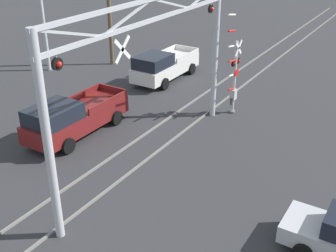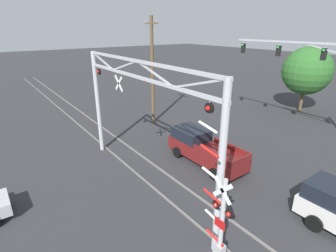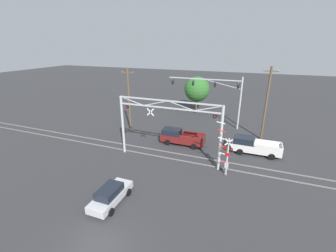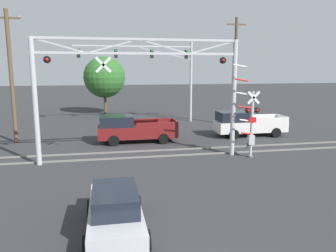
{
  "view_description": "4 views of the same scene",
  "coord_description": "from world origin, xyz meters",
  "px_view_note": "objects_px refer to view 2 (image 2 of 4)",
  "views": [
    {
      "loc": [
        -13.01,
        3.74,
        9.38
      ],
      "look_at": [
        -0.34,
        11.62,
        2.06
      ],
      "focal_mm": 45.0,
      "sensor_mm": 36.0,
      "label": 1
    },
    {
      "loc": [
        11.03,
        6.24,
        8.32
      ],
      "look_at": [
        -1.33,
        15.29,
        2.5
      ],
      "focal_mm": 28.0,
      "sensor_mm": 36.0,
      "label": 2
    },
    {
      "loc": [
        8.08,
        -8.4,
        12.32
      ],
      "look_at": [
        0.4,
        11.53,
        4.46
      ],
      "focal_mm": 24.0,
      "sensor_mm": 36.0,
      "label": 3
    },
    {
      "loc": [
        -1.92,
        -5.91,
        5.24
      ],
      "look_at": [
        1.33,
        11.05,
        2.19
      ],
      "focal_mm": 35.0,
      "sensor_mm": 36.0,
      "label": 4
    }
  ],
  "objects_px": {
    "background_tree_beyond_span": "(307,71)",
    "crossing_signal_mast": "(219,228)",
    "crossing_gantry": "(139,109)",
    "pickup_truck_lead": "(203,148)",
    "utility_pole_left": "(152,71)",
    "traffic_signal_span": "(336,72)"
  },
  "relations": [
    {
      "from": "background_tree_beyond_span",
      "to": "crossing_signal_mast",
      "type": "bearing_deg",
      "value": -68.41
    },
    {
      "from": "crossing_signal_mast",
      "to": "background_tree_beyond_span",
      "type": "height_order",
      "value": "background_tree_beyond_span"
    },
    {
      "from": "crossing_gantry",
      "to": "pickup_truck_lead",
      "type": "xyz_separation_m",
      "value": [
        -0.03,
        4.6,
        -3.48
      ]
    },
    {
      "from": "pickup_truck_lead",
      "to": "utility_pole_left",
      "type": "bearing_deg",
      "value": 169.15
    },
    {
      "from": "crossing_signal_mast",
      "to": "pickup_truck_lead",
      "type": "height_order",
      "value": "crossing_signal_mast"
    },
    {
      "from": "crossing_gantry",
      "to": "background_tree_beyond_span",
      "type": "bearing_deg",
      "value": 95.45
    },
    {
      "from": "crossing_gantry",
      "to": "background_tree_beyond_span",
      "type": "relative_size",
      "value": 1.75
    },
    {
      "from": "crossing_gantry",
      "to": "traffic_signal_span",
      "type": "xyz_separation_m",
      "value": [
        3.55,
        12.99,
        1.08
      ]
    },
    {
      "from": "utility_pole_left",
      "to": "pickup_truck_lead",
      "type": "bearing_deg",
      "value": -10.85
    },
    {
      "from": "crossing_signal_mast",
      "to": "background_tree_beyond_span",
      "type": "relative_size",
      "value": 0.83
    },
    {
      "from": "utility_pole_left",
      "to": "background_tree_beyond_span",
      "type": "height_order",
      "value": "utility_pole_left"
    },
    {
      "from": "crossing_gantry",
      "to": "crossing_signal_mast",
      "type": "height_order",
      "value": "crossing_gantry"
    },
    {
      "from": "pickup_truck_lead",
      "to": "utility_pole_left",
      "type": "distance_m",
      "value": 9.22
    },
    {
      "from": "traffic_signal_span",
      "to": "background_tree_beyond_span",
      "type": "distance_m",
      "value": 9.26
    },
    {
      "from": "pickup_truck_lead",
      "to": "background_tree_beyond_span",
      "type": "bearing_deg",
      "value": 96.94
    },
    {
      "from": "traffic_signal_span",
      "to": "utility_pole_left",
      "type": "xyz_separation_m",
      "value": [
        -11.84,
        -6.8,
        -0.77
      ]
    },
    {
      "from": "crossing_signal_mast",
      "to": "traffic_signal_span",
      "type": "bearing_deg",
      "value": 101.75
    },
    {
      "from": "crossing_signal_mast",
      "to": "pickup_truck_lead",
      "type": "xyz_separation_m",
      "value": [
        -6.44,
        5.37,
        -1.02
      ]
    },
    {
      "from": "crossing_gantry",
      "to": "background_tree_beyond_span",
      "type": "xyz_separation_m",
      "value": [
        -1.94,
        20.33,
        -0.22
      ]
    },
    {
      "from": "traffic_signal_span",
      "to": "utility_pole_left",
      "type": "distance_m",
      "value": 13.67
    },
    {
      "from": "crossing_gantry",
      "to": "utility_pole_left",
      "type": "xyz_separation_m",
      "value": [
        -8.29,
        6.19,
        0.3
      ]
    },
    {
      "from": "traffic_signal_span",
      "to": "background_tree_beyond_span",
      "type": "relative_size",
      "value": 1.7
    }
  ]
}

